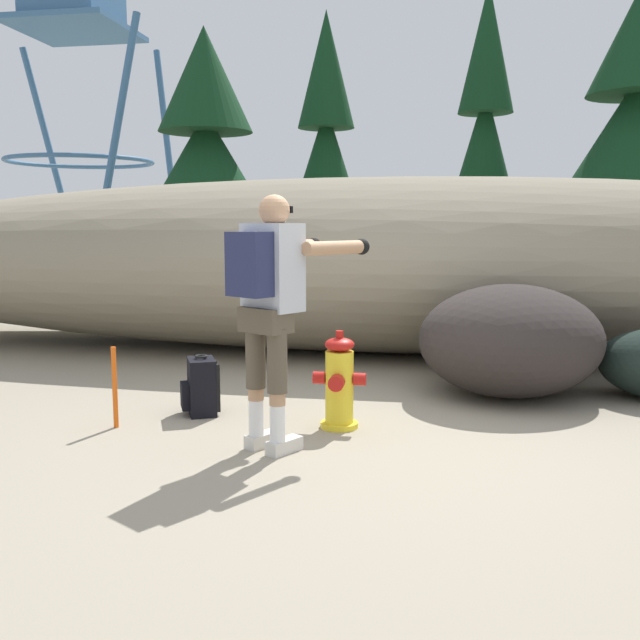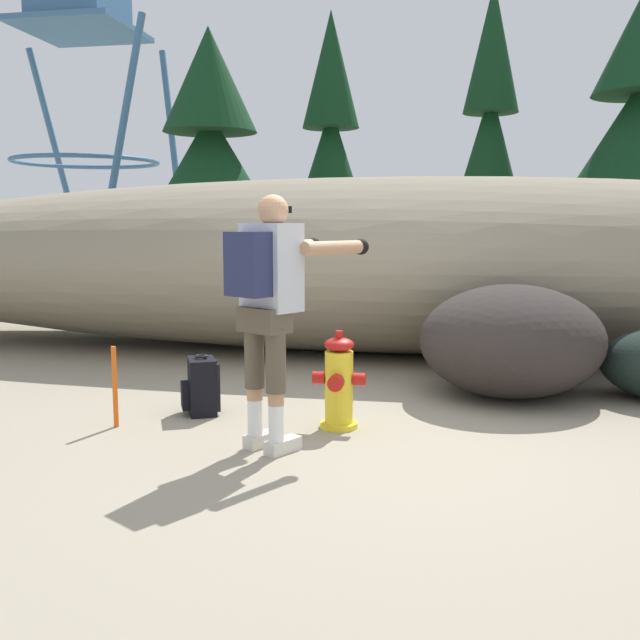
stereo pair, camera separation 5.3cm
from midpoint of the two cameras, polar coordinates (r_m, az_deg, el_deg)
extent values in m
cube|color=gray|center=(4.98, 2.06, -9.76)|extent=(56.00, 56.00, 0.04)
ellipsoid|color=gray|center=(8.29, 5.36, 4.48)|extent=(15.29, 3.20, 2.01)
cylinder|color=yellow|center=(5.22, 1.27, -8.46)|extent=(0.28, 0.28, 0.04)
cylinder|color=yellow|center=(5.15, 1.28, -5.43)|extent=(0.20, 0.20, 0.53)
ellipsoid|color=red|center=(5.09, 1.29, -1.99)|extent=(0.21, 0.21, 0.10)
cylinder|color=red|center=(5.07, 1.29, -1.15)|extent=(0.06, 0.06, 0.05)
cylinder|color=red|center=(5.16, -0.34, -4.68)|extent=(0.09, 0.09, 0.09)
cylinder|color=red|center=(5.12, 2.92, -4.80)|extent=(0.09, 0.09, 0.09)
cylinder|color=red|center=(4.99, 1.03, -5.10)|extent=(0.11, 0.09, 0.11)
cube|color=beige|center=(4.81, -4.95, -9.61)|extent=(0.22, 0.27, 0.09)
cylinder|color=white|center=(4.72, -5.51, -7.85)|extent=(0.10, 0.10, 0.24)
cylinder|color=tan|center=(4.68, -5.53, -5.96)|extent=(0.10, 0.10, 0.08)
cylinder|color=brown|center=(4.63, -5.57, -2.99)|extent=(0.13, 0.13, 0.41)
cube|color=beige|center=(4.67, -3.23, -10.12)|extent=(0.22, 0.27, 0.09)
cylinder|color=white|center=(4.58, -3.78, -8.32)|extent=(0.10, 0.10, 0.24)
cylinder|color=tan|center=(4.54, -3.80, -6.37)|extent=(0.10, 0.10, 0.08)
cylinder|color=brown|center=(4.49, -3.83, -3.32)|extent=(0.13, 0.13, 0.41)
cube|color=brown|center=(4.52, -4.75, 0.03)|extent=(0.38, 0.34, 0.16)
cube|color=#B7BCC6|center=(4.53, -4.20, 4.27)|extent=(0.43, 0.39, 0.56)
cube|color=#23284C|center=(4.39, -6.07, 4.50)|extent=(0.32, 0.28, 0.40)
sphere|color=tan|center=(4.54, -4.06, 8.83)|extent=(0.20, 0.20, 0.20)
cube|color=black|center=(4.60, -3.29, 8.89)|extent=(0.14, 0.10, 0.04)
cylinder|color=tan|center=(4.94, -2.92, 5.97)|extent=(0.38, 0.54, 0.09)
sphere|color=black|center=(5.14, -0.80, 6.05)|extent=(0.11, 0.11, 0.11)
cylinder|color=tan|center=(4.64, 0.99, 5.87)|extent=(0.38, 0.54, 0.09)
sphere|color=black|center=(4.85, 3.07, 5.94)|extent=(0.11, 0.11, 0.11)
cube|color=black|center=(5.61, -9.80, -5.32)|extent=(0.31, 0.36, 0.44)
cube|color=black|center=(5.61, -11.12, -6.03)|extent=(0.14, 0.22, 0.20)
torus|color=black|center=(5.56, -9.86, -2.91)|extent=(0.10, 0.10, 0.02)
cube|color=black|center=(5.54, -8.53, -5.45)|extent=(0.05, 0.06, 0.37)
cube|color=black|center=(5.70, -8.73, -5.08)|extent=(0.05, 0.06, 0.37)
ellipsoid|color=#2D2725|center=(6.28, 14.90, -1.60)|extent=(2.05, 1.99, 0.97)
ellipsoid|color=#2B1E24|center=(7.16, 16.56, -1.81)|extent=(1.24, 1.29, 0.66)
cylinder|color=#47331E|center=(13.39, -9.11, 4.07)|extent=(0.32, 0.32, 1.27)
cone|color=#0F3319|center=(13.39, -9.27, 11.58)|extent=(2.64, 2.64, 2.24)
cone|color=#0F3319|center=(13.61, -9.43, 18.66)|extent=(1.72, 1.72, 1.87)
cylinder|color=#47331E|center=(15.21, 0.39, 4.26)|extent=(0.22, 0.22, 1.09)
cone|color=#0F3319|center=(15.22, 0.39, 11.69)|extent=(1.83, 1.83, 2.86)
cone|color=#0F3319|center=(15.51, 0.40, 19.62)|extent=(1.19, 1.19, 2.38)
cylinder|color=#47331E|center=(15.95, 12.76, 4.30)|extent=(0.22, 0.22, 1.13)
cone|color=#0F3319|center=(15.97, 13.00, 12.14)|extent=(1.81, 1.81, 3.24)
cone|color=#0F3319|center=(16.34, 13.28, 20.65)|extent=(1.17, 1.17, 2.70)
cylinder|color=#47331E|center=(14.87, 23.69, 4.78)|extent=(0.36, 0.36, 1.74)
cone|color=#0F3319|center=(14.93, 24.15, 13.03)|extent=(3.00, 3.00, 2.55)
cylinder|color=#386089|center=(18.69, -12.13, 12.07)|extent=(1.11, 1.11, 5.89)
cylinder|color=#386089|center=(20.08, -20.76, 11.43)|extent=(1.11, 1.11, 5.89)
cylinder|color=#386089|center=(15.79, -16.50, 12.74)|extent=(1.11, 1.11, 5.89)
torus|color=#386089|center=(17.92, -18.89, 12.02)|extent=(3.41, 3.41, 0.10)
cube|color=#386089|center=(18.41, -19.33, 21.33)|extent=(2.54, 2.54, 0.12)
cylinder|color=#E55914|center=(5.37, -16.53, -5.24)|extent=(0.04, 0.04, 0.60)
camera|label=1|loc=(0.03, -90.28, -0.04)|focal=39.59mm
camera|label=2|loc=(0.03, 89.72, 0.04)|focal=39.59mm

